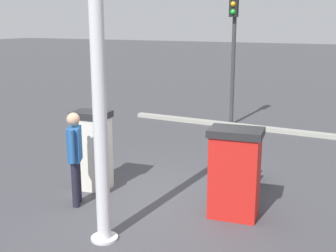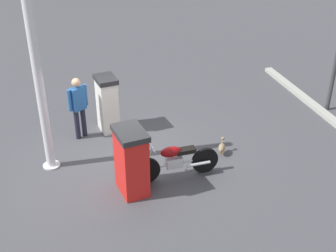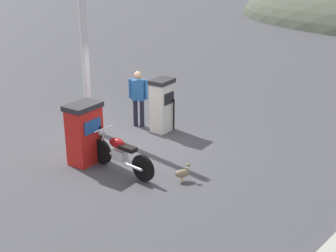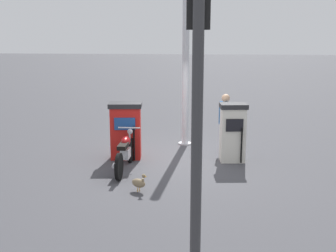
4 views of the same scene
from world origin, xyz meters
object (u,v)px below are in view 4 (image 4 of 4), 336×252
Objects in this scene: fuel_pump_far at (233,132)px; roadside_traffic_light at (197,85)px; fuel_pump_near at (126,130)px; attendant_person at (225,120)px; motorcycle_near_pump at (125,152)px; wandering_duck at (139,183)px; canopy_support_pole at (186,69)px.

roadside_traffic_light is (6.23, -0.70, 1.94)m from fuel_pump_far.
fuel_pump_near is 0.90× the size of attendant_person.
roadside_traffic_light is at bearing 20.06° from motorcycle_near_pump.
wandering_duck is at bearing 17.64° from fuel_pump_near.
motorcycle_near_pump is at bearing -68.71° from fuel_pump_far.
roadside_traffic_light is 7.88m from canopy_support_pole.
roadside_traffic_light is at bearing -6.40° from fuel_pump_far.
fuel_pump_near is at bearing -42.15° from canopy_support_pole.
fuel_pump_far is at bearing 111.29° from motorcycle_near_pump.
fuel_pump_far is 2.81m from motorcycle_near_pump.
wandering_duck is at bearing 22.60° from motorcycle_near_pump.
roadside_traffic_light is (3.83, 1.33, 2.51)m from wandering_duck.
attendant_person reaches higher than motorcycle_near_pump.
canopy_support_pole is at bearing 137.85° from fuel_pump_near.
motorcycle_near_pump is 3.43m from canopy_support_pole.
attendant_person reaches higher than fuel_pump_far.
roadside_traffic_light reaches higher than wandering_duck.
attendant_person is 4.00× the size of wandering_duck.
fuel_pump_far reaches higher than motorcycle_near_pump.
fuel_pump_near reaches higher than motorcycle_near_pump.
motorcycle_near_pump is at bearing -53.80° from attendant_person.
canopy_support_pole is at bearing 154.14° from motorcycle_near_pump.
canopy_support_pole is at bearing -175.40° from roadside_traffic_light.
fuel_pump_far is at bearing 173.60° from roadside_traffic_light.
wandering_duck is 4.77m from roadside_traffic_light.
fuel_pump_near is 2.64m from canopy_support_pole.
attendant_person is (-1.77, 2.42, 0.50)m from motorcycle_near_pump.
motorcycle_near_pump is 1.21× the size of attendant_person.
roadside_traffic_light is at bearing 18.56° from fuel_pump_near.
fuel_pump_far is 0.38× the size of roadside_traffic_light.
wandering_duck is (1.38, 0.58, -0.25)m from motorcycle_near_pump.
roadside_traffic_light reaches higher than motorcycle_near_pump.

